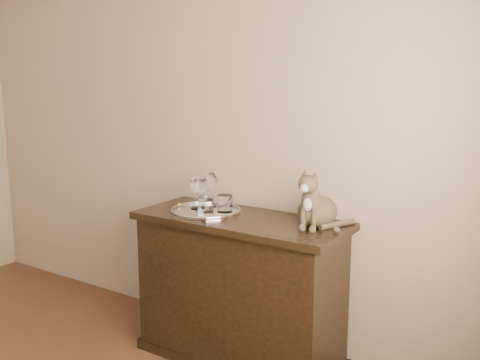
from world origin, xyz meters
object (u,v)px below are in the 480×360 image
object	(u,v)px
wine_glass_b	(211,189)
tumbler_a	(206,205)
sideboard	(240,290)
cat	(318,197)
wine_glass_d	(202,194)
tray	(206,211)
wine_glass_c	(196,193)
tumbler_c	(225,204)

from	to	relation	value
wine_glass_b	tumbler_a	size ratio (longest dim) A/B	2.14
sideboard	cat	xyz separation A→B (m)	(0.43, 0.07, 0.58)
wine_glass_d	tumbler_a	distance (m)	0.09
tray	cat	world-z (taller)	cat
wine_glass_c	cat	world-z (taller)	cat
tray	tumbler_a	size ratio (longest dim) A/B	4.13
sideboard	tray	distance (m)	0.49
wine_glass_c	tumbler_a	distance (m)	0.15
sideboard	wine_glass_d	distance (m)	0.59
tumbler_a	wine_glass_b	bearing A→B (deg)	116.86
tray	sideboard	bearing A→B (deg)	2.00
sideboard	tray	world-z (taller)	tray
sideboard	wine_glass_d	bearing A→B (deg)	-174.71
sideboard	tumbler_a	size ratio (longest dim) A/B	12.39
tray	tumbler_c	world-z (taller)	tumbler_c
tumbler_c	wine_glass_d	bearing A→B (deg)	-157.79
sideboard	wine_glass_c	size ratio (longest dim) A/B	6.50
tumbler_c	cat	bearing A→B (deg)	4.78
sideboard	tumbler_c	xyz separation A→B (m)	(-0.12, 0.03, 0.48)
wine_glass_d	tumbler_c	xyz separation A→B (m)	(0.12, 0.05, -0.05)
wine_glass_d	tumbler_c	size ratio (longest dim) A/B	2.02
tray	wine_glass_c	xyz separation A→B (m)	(-0.08, 0.01, 0.10)
wine_glass_d	tumbler_a	bearing A→B (deg)	-37.10
wine_glass_c	tumbler_c	xyz separation A→B (m)	(0.19, 0.03, -0.04)
wine_glass_c	cat	bearing A→B (deg)	5.58
cat	tray	bearing A→B (deg)	-173.37
wine_glass_d	cat	world-z (taller)	cat
wine_glass_d	wine_glass_c	bearing A→B (deg)	159.60
tumbler_c	cat	xyz separation A→B (m)	(0.55, 0.05, 0.10)
tray	tumbler_c	bearing A→B (deg)	18.29
wine_glass_d	tumbler_a	xyz separation A→B (m)	(0.06, -0.05, -0.05)
wine_glass_b	tumbler_c	distance (m)	0.17
wine_glass_b	wine_glass_c	xyz separation A→B (m)	(-0.04, -0.10, -0.01)
wine_glass_d	cat	xyz separation A→B (m)	(0.68, 0.10, 0.05)
tumbler_c	wine_glass_c	bearing A→B (deg)	-172.09
wine_glass_b	sideboard	bearing A→B (deg)	-19.92
wine_glass_b	wine_glass_d	xyz separation A→B (m)	(0.02, -0.12, -0.00)
cat	wine_glass_d	bearing A→B (deg)	-172.31
tumbler_a	wine_glass_d	bearing A→B (deg)	142.90
sideboard	wine_glass_b	xyz separation A→B (m)	(-0.27, 0.10, 0.54)
tray	cat	xyz separation A→B (m)	(0.66, 0.08, 0.15)
wine_glass_b	wine_glass_c	distance (m)	0.11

